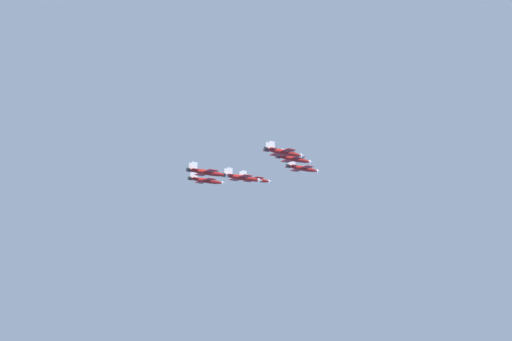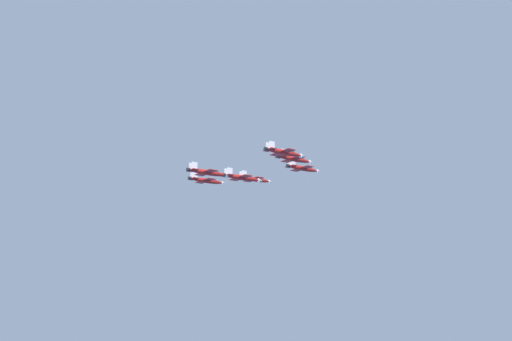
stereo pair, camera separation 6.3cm
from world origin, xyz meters
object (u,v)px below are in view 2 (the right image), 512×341
jet_left_outer (207,181)px  jet_right_outer (284,152)px  jet_lead (303,168)px  jet_trailing (208,172)px  jet_left_wingman (255,179)px  jet_slot_rear (242,178)px  jet_right_wingman (295,159)px

jet_left_outer → jet_right_outer: bearing=-89.8°
jet_lead → jet_trailing: 37.15m
jet_left_wingman → jet_right_outer: jet_right_outer is taller
jet_left_wingman → jet_right_outer: (9.10, 32.13, 0.35)m
jet_slot_rear → jet_right_outer: bearing=-89.0°
jet_slot_rear → jet_trailing: (12.13, 1.19, -0.10)m
jet_right_wingman → jet_trailing: (25.28, -7.94, -5.62)m
jet_left_outer → jet_trailing: size_ratio=0.99×
jet_slot_rear → jet_left_wingman: bearing=41.3°
jet_lead → jet_left_outer: 32.20m
jet_left_outer → jet_trailing: (10.11, 21.82, -2.94)m
jet_left_outer → jet_left_wingman: bearing=-40.1°
jet_left_outer → jet_right_wingman: bearing=-68.4°
jet_right_wingman → jet_left_outer: 33.50m
jet_left_wingman → jet_right_outer: 33.39m
jet_right_wingman → jet_slot_rear: size_ratio=0.99×
jet_left_wingman → jet_left_outer: jet_left_wingman is taller
jet_right_wingman → jet_slot_rear: 16.93m
jet_right_wingman → jet_slot_rear: (13.14, -9.12, -5.53)m
jet_lead → jet_left_wingman: size_ratio=1.06×
jet_right_wingman → jet_right_outer: (11.12, 11.50, -2.14)m
jet_trailing → jet_right_outer: bearing=-59.0°
jet_left_outer → jet_slot_rear: (-2.02, 20.63, -2.85)m
jet_left_outer → jet_right_outer: 41.45m
jet_left_wingman → jet_trailing: jet_left_wingman is taller
jet_trailing → jet_slot_rear: bearing=0.6°
jet_right_wingman → jet_left_outer: size_ratio=1.00×
jet_left_wingman → jet_lead: bearing=-39.8°
jet_left_outer → jet_lead: bearing=-40.1°
jet_right_outer → jet_slot_rear: jet_right_outer is taller
jet_right_wingman → jet_left_outer: jet_right_wingman is taller
jet_left_wingman → jet_slot_rear: jet_left_wingman is taller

